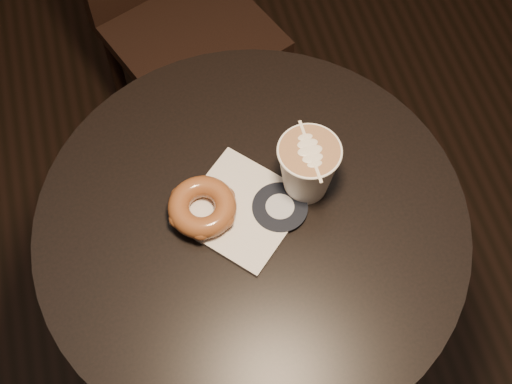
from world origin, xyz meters
TOP-DOWN VIEW (x-y plane):
  - cafe_table at (0.00, 0.00)m, footprint 0.70×0.70m
  - pastry_bag at (-0.01, 0.02)m, footprint 0.24×0.24m
  - doughnut at (-0.07, 0.03)m, footprint 0.11×0.11m
  - latte_cup at (0.10, 0.04)m, footprint 0.10×0.10m

SIDE VIEW (x-z plane):
  - cafe_table at x=0.00m, z-range 0.18..0.93m
  - pastry_bag at x=-0.01m, z-range 0.75..0.76m
  - doughnut at x=-0.07m, z-range 0.76..0.79m
  - latte_cup at x=0.10m, z-range 0.75..0.86m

